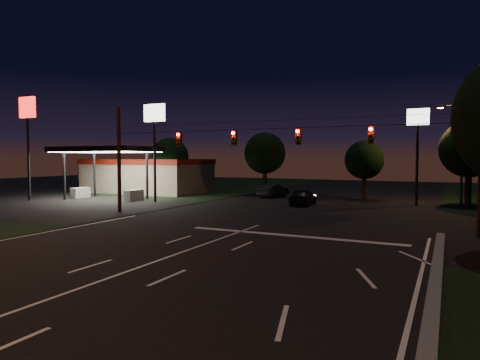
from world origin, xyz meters
The scene contains 17 objects.
ground centered at (0.00, 0.00, 0.00)m, with size 140.00×140.00×0.00m, color black.
cross_street_left centered at (-20.00, 16.00, 0.00)m, with size 20.00×16.00×0.02m, color black.
stop_bar centered at (3.00, 11.50, 0.01)m, with size 12.00×0.50×0.01m, color silver.
utility_pole_right centered at (12.00, 15.00, 0.00)m, with size 0.30×0.30×9.00m, color black.
utility_pole_left centered at (-12.00, 15.00, 0.00)m, with size 0.28×0.28×8.00m, color black.
signal_span centered at (0.00, 14.96, 5.50)m, with size 24.00×0.40×1.56m.
gas_station centered at (-21.86, 30.39, 2.38)m, with size 14.20×16.10×5.25m.
pole_sign_left_near centered at (-14.00, 22.00, 6.98)m, with size 2.20×0.30×9.10m.
pole_sign_left_far centered at (-26.00, 18.00, 7.61)m, with size 2.00×0.30×10.00m.
pole_sign_right centered at (8.00, 30.00, 6.24)m, with size 1.80×0.30×8.40m.
street_light_right_far centered at (11.24, 32.00, 5.24)m, with size 2.20×0.35×9.00m.
tree_far_a centered at (-17.98, 30.12, 4.26)m, with size 4.20×4.20×6.42m.
tree_far_b centered at (-7.98, 34.13, 4.61)m, with size 4.60×4.60×6.98m.
tree_far_c centered at (3.02, 33.10, 3.90)m, with size 3.80×3.80×5.86m.
tree_far_d centered at (12.02, 31.13, 4.83)m, with size 4.80×4.80×7.30m.
car_oncoming_a centered at (-1.00, 26.05, 0.72)m, with size 1.71×4.25×1.45m, color black.
car_oncoming_b centered at (-6.13, 31.86, 0.69)m, with size 1.47×4.22×1.39m, color black.
Camera 1 is at (10.53, -10.07, 4.18)m, focal length 32.00 mm.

